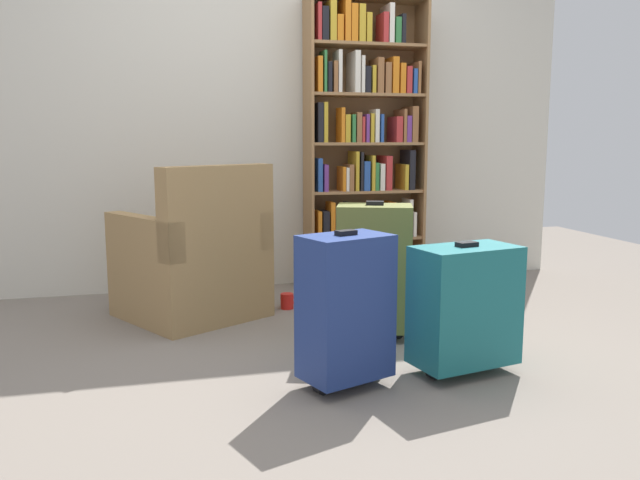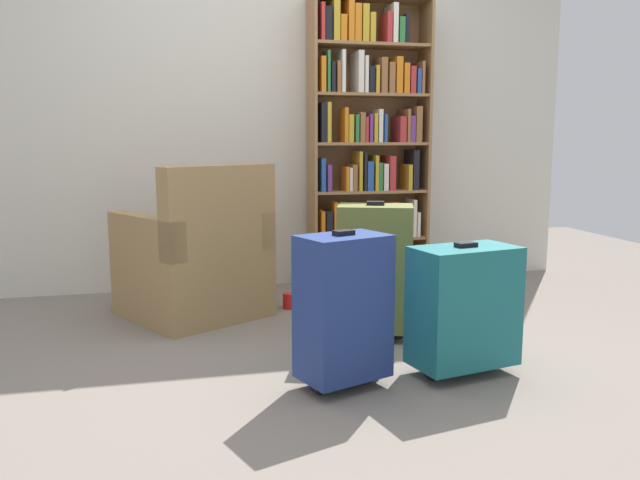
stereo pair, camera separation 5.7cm
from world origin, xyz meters
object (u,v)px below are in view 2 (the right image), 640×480
at_px(mug, 290,301).
at_px(storage_box, 387,277).
at_px(suitcase_olive, 375,268).
at_px(suitcase_teal, 464,306).
at_px(bookshelf, 368,135).
at_px(armchair, 196,264).
at_px(suitcase_navy_blue, 343,307).

bearing_deg(mug, storage_box, 13.60).
height_order(suitcase_olive, suitcase_teal, suitcase_olive).
bearing_deg(suitcase_teal, bookshelf, 86.21).
bearing_deg(bookshelf, suitcase_teal, -93.79).
relative_size(armchair, suitcase_olive, 1.32).
bearing_deg(mug, armchair, -175.50).
xyz_separation_m(mug, suitcase_olive, (0.32, -0.68, 0.33)).
xyz_separation_m(storage_box, suitcase_navy_blue, (-0.71, -1.48, 0.22)).
relative_size(armchair, mug, 7.98).
distance_m(mug, suitcase_teal, 1.42).
bearing_deg(suitcase_olive, mug, 115.40).
distance_m(bookshelf, suitcase_teal, 1.98).
relative_size(bookshelf, mug, 16.62).
bearing_deg(armchair, bookshelf, 25.47).
relative_size(suitcase_olive, suitcase_teal, 1.21).
xyz_separation_m(armchair, storage_box, (1.26, 0.21, -0.19)).
height_order(armchair, suitcase_teal, armchair).
distance_m(armchair, suitcase_teal, 1.66).
bearing_deg(storage_box, suitcase_olive, -113.42).
relative_size(storage_box, suitcase_navy_blue, 0.59).
bearing_deg(bookshelf, suitcase_olive, -105.47).
xyz_separation_m(armchair, suitcase_teal, (1.11, -1.24, -0.00)).
height_order(bookshelf, suitcase_navy_blue, bookshelf).
bearing_deg(suitcase_olive, suitcase_teal, -70.21).
xyz_separation_m(armchair, suitcase_navy_blue, (0.55, -1.27, 0.03)).
height_order(storage_box, suitcase_navy_blue, suitcase_navy_blue).
relative_size(bookshelf, suitcase_navy_blue, 2.96).
distance_m(armchair, suitcase_olive, 1.10).
bearing_deg(bookshelf, suitcase_navy_blue, -110.18).
bearing_deg(armchair, suitcase_teal, -48.23).
relative_size(suitcase_navy_blue, suitcase_olive, 0.93).
xyz_separation_m(bookshelf, suitcase_teal, (-0.12, -1.82, -0.75)).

